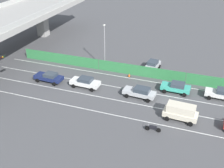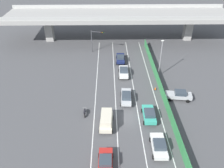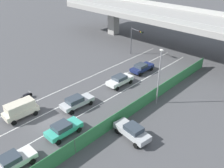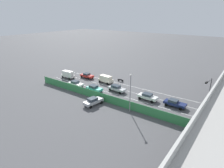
{
  "view_description": "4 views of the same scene",
  "coord_description": "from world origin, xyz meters",
  "px_view_note": "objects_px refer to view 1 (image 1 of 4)",
  "views": [
    {
      "loc": [
        -33.77,
        -3.37,
        21.33
      ],
      "look_at": [
        -0.99,
        8.48,
        2.05
      ],
      "focal_mm": 44.54,
      "sensor_mm": 36.0,
      "label": 1
    },
    {
      "loc": [
        -3.04,
        -27.44,
        24.74
      ],
      "look_at": [
        -2.36,
        8.27,
        1.15
      ],
      "focal_mm": 36.49,
      "sensor_mm": 36.0,
      "label": 2
    },
    {
      "loc": [
        22.73,
        -12.72,
        18.93
      ],
      "look_at": [
        1.25,
        10.31,
        1.76
      ],
      "focal_mm": 39.69,
      "sensor_mm": 36.0,
      "label": 3
    },
    {
      "loc": [
        38.03,
        30.72,
        18.9
      ],
      "look_at": [
        0.65,
        3.51,
        1.98
      ],
      "focal_mm": 31.14,
      "sensor_mm": 36.0,
      "label": 4
    }
  ],
  "objects_px": {
    "car_hatchback_white": "(222,93)",
    "parked_wagon_silver": "(152,66)",
    "street_lamp": "(104,43)",
    "car_sedan_silver": "(140,92)",
    "car_taxi_teal": "(176,87)",
    "car_van_cream": "(181,111)",
    "traffic_cone": "(129,75)",
    "car_sedan_white": "(85,82)",
    "motorcycle": "(153,128)",
    "car_sedan_navy": "(49,77)"
  },
  "relations": [
    {
      "from": "car_hatchback_white",
      "to": "parked_wagon_silver",
      "type": "height_order",
      "value": "parked_wagon_silver"
    },
    {
      "from": "car_hatchback_white",
      "to": "street_lamp",
      "type": "height_order",
      "value": "street_lamp"
    },
    {
      "from": "car_sedan_silver",
      "to": "car_taxi_teal",
      "type": "relative_size",
      "value": 1.1
    },
    {
      "from": "car_van_cream",
      "to": "parked_wagon_silver",
      "type": "height_order",
      "value": "car_van_cream"
    },
    {
      "from": "car_sedan_silver",
      "to": "traffic_cone",
      "type": "xyz_separation_m",
      "value": [
        5.82,
        3.37,
        -0.65
      ]
    },
    {
      "from": "car_sedan_white",
      "to": "street_lamp",
      "type": "bearing_deg",
      "value": -3.42
    },
    {
      "from": "car_taxi_teal",
      "to": "parked_wagon_silver",
      "type": "distance_m",
      "value": 7.87
    },
    {
      "from": "car_taxi_teal",
      "to": "car_van_cream",
      "type": "bearing_deg",
      "value": -167.24
    },
    {
      "from": "car_sedan_white",
      "to": "car_taxi_teal",
      "type": "distance_m",
      "value": 13.8
    },
    {
      "from": "car_sedan_white",
      "to": "traffic_cone",
      "type": "distance_m",
      "value": 7.87
    },
    {
      "from": "car_van_cream",
      "to": "car_sedan_silver",
      "type": "bearing_deg",
      "value": 60.79
    },
    {
      "from": "car_sedan_silver",
      "to": "street_lamp",
      "type": "height_order",
      "value": "street_lamp"
    },
    {
      "from": "motorcycle",
      "to": "car_sedan_white",
      "type": "bearing_deg",
      "value": 59.79
    },
    {
      "from": "car_sedan_silver",
      "to": "motorcycle",
      "type": "height_order",
      "value": "car_sedan_silver"
    },
    {
      "from": "car_hatchback_white",
      "to": "parked_wagon_silver",
      "type": "bearing_deg",
      "value": 63.41
    },
    {
      "from": "car_van_cream",
      "to": "street_lamp",
      "type": "distance_m",
      "value": 18.44
    },
    {
      "from": "traffic_cone",
      "to": "car_sedan_white",
      "type": "bearing_deg",
      "value": 136.99
    },
    {
      "from": "car_taxi_teal",
      "to": "street_lamp",
      "type": "xyz_separation_m",
      "value": [
        4.01,
        12.99,
        3.89
      ]
    },
    {
      "from": "car_sedan_navy",
      "to": "traffic_cone",
      "type": "distance_m",
      "value": 13.05
    },
    {
      "from": "car_sedan_white",
      "to": "car_sedan_silver",
      "type": "bearing_deg",
      "value": -90.55
    },
    {
      "from": "car_hatchback_white",
      "to": "car_van_cream",
      "type": "height_order",
      "value": "car_van_cream"
    },
    {
      "from": "car_sedan_white",
      "to": "car_sedan_silver",
      "type": "xyz_separation_m",
      "value": [
        -0.08,
        -8.72,
        0.01
      ]
    },
    {
      "from": "car_hatchback_white",
      "to": "car_sedan_navy",
      "type": "relative_size",
      "value": 0.95
    },
    {
      "from": "car_sedan_white",
      "to": "street_lamp",
      "type": "height_order",
      "value": "street_lamp"
    },
    {
      "from": "car_sedan_silver",
      "to": "car_van_cream",
      "type": "distance_m",
      "value": 7.15
    },
    {
      "from": "car_hatchback_white",
      "to": "car_sedan_white",
      "type": "distance_m",
      "value": 20.15
    },
    {
      "from": "car_sedan_white",
      "to": "parked_wagon_silver",
      "type": "distance_m",
      "value": 12.52
    },
    {
      "from": "car_hatchback_white",
      "to": "car_sedan_navy",
      "type": "height_order",
      "value": "car_hatchback_white"
    },
    {
      "from": "car_taxi_teal",
      "to": "car_hatchback_white",
      "type": "bearing_deg",
      "value": -86.87
    },
    {
      "from": "car_sedan_silver",
      "to": "parked_wagon_silver",
      "type": "xyz_separation_m",
      "value": [
        9.36,
        0.31,
        0.03
      ]
    },
    {
      "from": "car_sedan_navy",
      "to": "parked_wagon_silver",
      "type": "distance_m",
      "value": 17.48
    },
    {
      "from": "car_sedan_navy",
      "to": "traffic_cone",
      "type": "xyz_separation_m",
      "value": [
        6.08,
        -11.53,
        -0.61
      ]
    },
    {
      "from": "car_sedan_navy",
      "to": "car_taxi_teal",
      "type": "xyz_separation_m",
      "value": [
        3.55,
        -19.61,
        0.03
      ]
    },
    {
      "from": "car_sedan_navy",
      "to": "parked_wagon_silver",
      "type": "bearing_deg",
      "value": -56.59
    },
    {
      "from": "car_taxi_teal",
      "to": "car_sedan_silver",
      "type": "bearing_deg",
      "value": 125.01
    },
    {
      "from": "car_taxi_teal",
      "to": "motorcycle",
      "type": "relative_size",
      "value": 2.22
    },
    {
      "from": "car_sedan_white",
      "to": "car_sedan_silver",
      "type": "relative_size",
      "value": 0.97
    },
    {
      "from": "motorcycle",
      "to": "street_lamp",
      "type": "xyz_separation_m",
      "value": [
        14.33,
        11.79,
        4.32
      ]
    },
    {
      "from": "car_sedan_silver",
      "to": "parked_wagon_silver",
      "type": "bearing_deg",
      "value": 1.93
    },
    {
      "from": "car_sedan_silver",
      "to": "car_sedan_white",
      "type": "bearing_deg",
      "value": 89.45
    },
    {
      "from": "car_sedan_silver",
      "to": "car_sedan_navy",
      "type": "relative_size",
      "value": 1.02
    },
    {
      "from": "car_sedan_silver",
      "to": "car_hatchback_white",
      "type": "bearing_deg",
      "value": -71.84
    },
    {
      "from": "motorcycle",
      "to": "car_taxi_teal",
      "type": "bearing_deg",
      "value": -6.64
    },
    {
      "from": "car_van_cream",
      "to": "traffic_cone",
      "type": "bearing_deg",
      "value": 45.91
    },
    {
      "from": "car_van_cream",
      "to": "car_sedan_navy",
      "type": "bearing_deg",
      "value": 81.32
    },
    {
      "from": "car_sedan_silver",
      "to": "car_van_cream",
      "type": "bearing_deg",
      "value": -119.21
    },
    {
      "from": "car_sedan_navy",
      "to": "motorcycle",
      "type": "bearing_deg",
      "value": -110.2
    },
    {
      "from": "car_hatchback_white",
      "to": "street_lamp",
      "type": "distance_m",
      "value": 20.12
    },
    {
      "from": "car_sedan_white",
      "to": "traffic_cone",
      "type": "bearing_deg",
      "value": -43.01
    },
    {
      "from": "car_hatchback_white",
      "to": "car_taxi_teal",
      "type": "relative_size",
      "value": 1.03
    }
  ]
}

